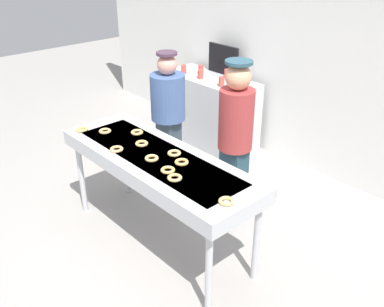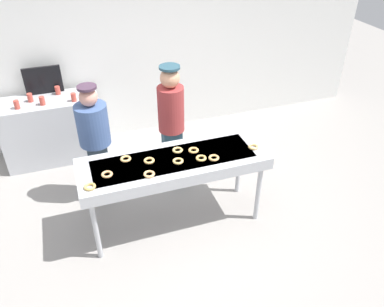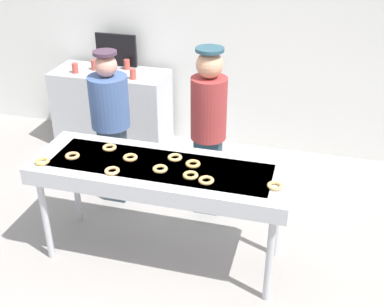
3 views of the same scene
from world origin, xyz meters
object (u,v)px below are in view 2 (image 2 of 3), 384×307
at_px(glazed_donut_9, 194,150).
at_px(paper_cup_0, 74,97).
at_px(worker_assistant, 171,120).
at_px(paper_cup_4, 17,105).
at_px(glazed_donut_4, 253,147).
at_px(glazed_donut_8, 149,161).
at_px(prep_counter, 53,130).
at_px(paper_cup_1, 58,90).
at_px(glazed_donut_0, 107,174).
at_px(glazed_donut_2, 178,150).
at_px(glazed_donut_5, 90,187).
at_px(fryer_conveyor, 174,164).
at_px(paper_cup_3, 42,101).
at_px(glazed_donut_6, 214,158).
at_px(glazed_donut_1, 126,159).
at_px(glazed_donut_3, 178,161).
at_px(glazed_donut_10, 201,158).
at_px(menu_display, 43,80).
at_px(paper_cup_2, 30,98).
at_px(glazed_donut_7, 149,174).

distance_m(glazed_donut_9, paper_cup_0, 2.04).
distance_m(worker_assistant, paper_cup_4, 2.09).
xyz_separation_m(glazed_donut_4, glazed_donut_8, (-1.19, 0.12, 0.00)).
distance_m(prep_counter, paper_cup_1, 0.58).
bearing_deg(glazed_donut_0, glazed_donut_9, 7.72).
distance_m(glazed_donut_2, glazed_donut_5, 1.07).
bearing_deg(fryer_conveyor, paper_cup_3, 126.76).
distance_m(glazed_donut_6, glazed_donut_9, 0.27).
relative_size(glazed_donut_1, glazed_donut_8, 1.00).
height_order(glazed_donut_5, glazed_donut_6, same).
distance_m(glazed_donut_3, glazed_donut_10, 0.26).
height_order(prep_counter, paper_cup_1, paper_cup_1).
bearing_deg(prep_counter, glazed_donut_4, -42.11).
relative_size(glazed_donut_0, menu_display, 0.23).
relative_size(prep_counter, paper_cup_0, 11.67).
relative_size(fryer_conveyor, glazed_donut_4, 17.53).
height_order(glazed_donut_8, paper_cup_0, paper_cup_0).
distance_m(glazed_donut_3, glazed_donut_9, 0.27).
xyz_separation_m(glazed_donut_6, paper_cup_4, (-2.06, 1.91, 0.07)).
xyz_separation_m(glazed_donut_9, paper_cup_2, (-1.73, 1.86, 0.07)).
bearing_deg(fryer_conveyor, prep_counter, 123.87).
distance_m(fryer_conveyor, paper_cup_2, 2.43).
distance_m(paper_cup_2, paper_cup_3, 0.22).
distance_m(fryer_conveyor, prep_counter, 2.31).
xyz_separation_m(paper_cup_2, paper_cup_4, (-0.17, -0.16, 0.00)).
bearing_deg(glazed_donut_8, glazed_donut_3, -20.43).
bearing_deg(worker_assistant, glazed_donut_0, 54.73).
bearing_deg(fryer_conveyor, paper_cup_4, 133.05).
distance_m(glazed_donut_0, glazed_donut_3, 0.76).
bearing_deg(glazed_donut_7, glazed_donut_9, 25.08).
bearing_deg(glazed_donut_8, prep_counter, 118.34).
xyz_separation_m(glazed_donut_1, paper_cup_4, (-1.14, 1.61, 0.07)).
bearing_deg(glazed_donut_8, glazed_donut_2, 15.25).
xyz_separation_m(worker_assistant, paper_cup_4, (-1.85, 0.97, 0.06)).
height_order(glazed_donut_0, glazed_donut_3, same).
bearing_deg(paper_cup_2, glazed_donut_5, -75.54).
bearing_deg(glazed_donut_9, paper_cup_2, 132.97).
height_order(glazed_donut_2, glazed_donut_6, same).
bearing_deg(paper_cup_2, glazed_donut_7, -61.54).
height_order(glazed_donut_0, paper_cup_0, paper_cup_0).
relative_size(glazed_donut_2, prep_counter, 0.09).
bearing_deg(paper_cup_1, menu_display, 149.80).
bearing_deg(fryer_conveyor, glazed_donut_10, -21.09).
bearing_deg(glazed_donut_2, prep_counter, 127.48).
height_order(glazed_donut_10, worker_assistant, worker_assistant).
xyz_separation_m(glazed_donut_3, worker_assistant, (0.18, 0.87, 0.01)).
bearing_deg(glazed_donut_7, glazed_donut_8, 76.33).
height_order(glazed_donut_8, glazed_donut_9, same).
height_order(glazed_donut_7, prep_counter, glazed_donut_7).
height_order(glazed_donut_7, paper_cup_3, paper_cup_3).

